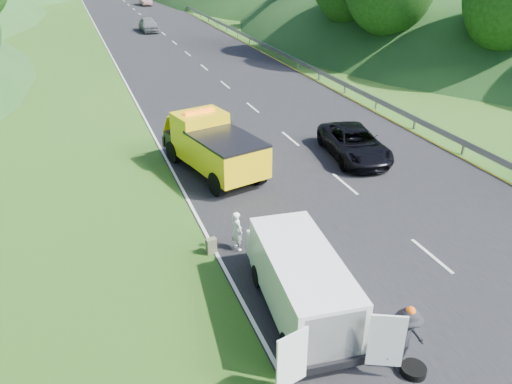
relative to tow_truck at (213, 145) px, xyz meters
name	(u,v)px	position (x,y,z in m)	size (l,w,h in m)	color
ground	(327,243)	(2.10, -7.33, -1.32)	(320.00, 320.00, 0.00)	#38661E
road_surface	(175,43)	(5.10, 32.67, -1.31)	(14.00, 200.00, 0.02)	black
guardrail	(210,23)	(12.40, 45.17, -1.32)	(0.06, 140.00, 1.52)	gray
tree_line_right	(278,11)	(25.10, 52.67, -1.32)	(14.00, 140.00, 14.00)	#295C1B
tow_truck	(213,145)	(0.00, 0.00, 0.00)	(3.67, 6.63, 2.70)	black
white_van	(300,279)	(-0.39, -10.33, -0.16)	(3.16, 6.01, 2.06)	black
woman	(237,249)	(-1.02, -6.58, -1.32)	(0.53, 0.39, 1.46)	white
child	(261,260)	(-0.47, -7.51, -1.32)	(0.44, 0.34, 0.91)	tan
worker	(400,369)	(1.13, -13.22, -1.32)	(1.21, 0.70, 1.88)	black
suitcase	(211,246)	(-1.94, -6.50, -1.03)	(0.36, 0.20, 0.58)	#64644B
spare_tire	(413,373)	(1.32, -13.46, -1.32)	(0.65, 0.65, 0.20)	black
passing_suv	(353,157)	(7.02, -0.74, -1.32)	(2.41, 5.23, 1.45)	black
dist_car_a	(149,32)	(3.80, 40.68, -1.32)	(1.88, 4.69, 1.60)	#57595D
dist_car_b	(146,5)	(7.70, 67.13, -1.32)	(1.56, 4.48, 1.48)	brown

